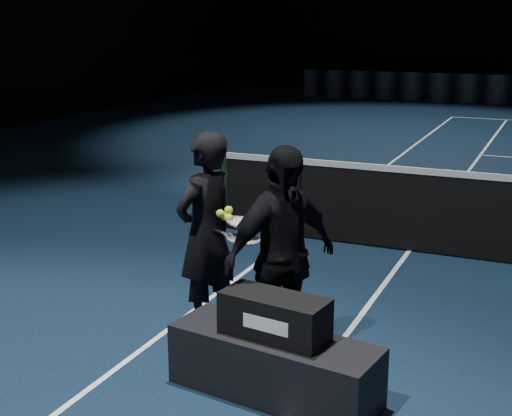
{
  "coord_description": "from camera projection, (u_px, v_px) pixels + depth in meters",
  "views": [
    {
      "loc": [
        -2.63,
        -7.58,
        2.47
      ],
      "look_at": [
        -4.71,
        -2.87,
        1.12
      ],
      "focal_mm": 50.0,
      "sensor_mm": 36.0,
      "label": 1
    }
  ],
  "objects": [
    {
      "name": "net_post_left",
      "position": [
        224.0,
        185.0,
        8.66
      ],
      "size": [
        0.1,
        0.1,
        1.1
      ],
      "primitive_type": "cylinder",
      "color": "black",
      "rests_on": "floor"
    },
    {
      "name": "player_bench",
      "position": [
        274.0,
        366.0,
        4.82
      ],
      "size": [
        1.5,
        0.68,
        0.43
      ],
      "primitive_type": "cube",
      "rotation": [
        0.0,
        0.0,
        -0.14
      ],
      "color": "black",
      "rests_on": "floor"
    },
    {
      "name": "racket_bag",
      "position": [
        274.0,
        316.0,
        4.73
      ],
      "size": [
        0.76,
        0.41,
        0.29
      ],
      "primitive_type": "cube",
      "rotation": [
        0.0,
        0.0,
        -0.14
      ],
      "color": "black",
      "rests_on": "player_bench"
    },
    {
      "name": "bag_signature",
      "position": [
        265.0,
        325.0,
        4.59
      ],
      "size": [
        0.33,
        0.05,
        0.1
      ],
      "primitive_type": "cube",
      "rotation": [
        0.0,
        0.0,
        -0.14
      ],
      "color": "white",
      "rests_on": "racket_bag"
    },
    {
      "name": "player_a",
      "position": [
        206.0,
        233.0,
        5.72
      ],
      "size": [
        0.56,
        0.69,
        1.65
      ],
      "primitive_type": "imported",
      "rotation": [
        0.0,
        0.0,
        -1.88
      ],
      "color": "black",
      "rests_on": "floor"
    },
    {
      "name": "player_b",
      "position": [
        281.0,
        258.0,
        5.13
      ],
      "size": [
        0.83,
        1.04,
        1.65
      ],
      "primitive_type": "imported",
      "rotation": [
        0.0,
        0.0,
        1.04
      ],
      "color": "black",
      "rests_on": "floor"
    },
    {
      "name": "racket_lower",
      "position": [
        244.0,
        240.0,
        5.4
      ],
      "size": [
        0.71,
        0.47,
        0.03
      ],
      "primitive_type": null,
      "rotation": [
        0.0,
        0.0,
        -0.4
      ],
      "color": "black",
      "rests_on": "player_a"
    },
    {
      "name": "racket_upper",
      "position": [
        243.0,
        223.0,
        5.43
      ],
      "size": [
        0.71,
        0.43,
        0.1
      ],
      "primitive_type": null,
      "rotation": [
        0.0,
        0.1,
        -0.33
      ],
      "color": "black",
      "rests_on": "player_b"
    },
    {
      "name": "tennis_balls",
      "position": [
        227.0,
        215.0,
        5.5
      ],
      "size": [
        0.12,
        0.1,
        0.12
      ],
      "primitive_type": null,
      "color": "gold",
      "rests_on": "racket_upper"
    }
  ]
}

